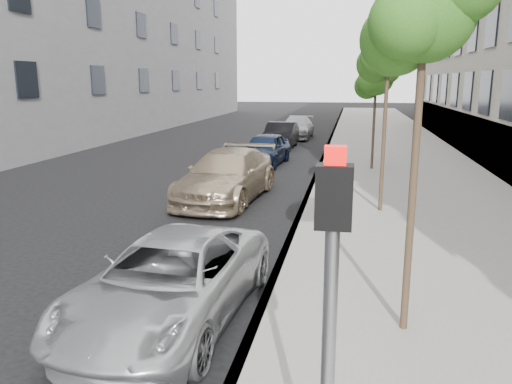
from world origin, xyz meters
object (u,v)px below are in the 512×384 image
(tree_far, at_px, (377,78))
(sedan_blue, at_px, (265,149))
(tree_near, at_px, (428,12))
(sedan_black, at_px, (281,136))
(sedan_rear, at_px, (297,127))
(signal_pole, at_px, (330,303))
(suv, at_px, (227,176))
(tree_mid, at_px, (390,51))
(minivan, at_px, (170,281))

(tree_far, distance_m, sedan_blue, 5.34)
(tree_near, distance_m, tree_far, 13.02)
(sedan_black, relative_size, sedan_rear, 0.91)
(signal_pole, distance_m, suv, 11.43)
(tree_far, relative_size, suv, 0.85)
(tree_mid, xyz_separation_m, sedan_blue, (-4.38, 7.45, -3.50))
(tree_near, xyz_separation_m, sedan_blue, (-4.38, 13.95, -3.59))
(signal_pole, bearing_deg, tree_mid, 84.11)
(tree_near, distance_m, minivan, 4.93)
(signal_pole, bearing_deg, sedan_blue, 100.74)
(tree_near, height_order, sedan_blue, tree_near)
(sedan_rear, bearing_deg, suv, -89.24)
(minivan, height_order, suv, suv)
(minivan, bearing_deg, suv, 102.19)
(tree_far, distance_m, sedan_rear, 12.29)
(tree_mid, bearing_deg, minivan, -116.68)
(tree_mid, height_order, suv, tree_mid)
(minivan, bearing_deg, signal_pole, -49.25)
(signal_pole, xyz_separation_m, sedan_blue, (-3.45, 17.31, -1.30))
(minivan, relative_size, sedan_blue, 1.14)
(tree_near, distance_m, signal_pole, 4.16)
(tree_near, height_order, minivan, tree_near)
(tree_near, distance_m, suv, 9.35)
(tree_near, bearing_deg, sedan_black, 103.12)
(minivan, relative_size, sedan_black, 1.08)
(sedan_rear, bearing_deg, sedan_black, -91.87)
(tree_far, distance_m, sedan_black, 8.18)
(signal_pole, height_order, minivan, signal_pole)
(sedan_blue, bearing_deg, tree_mid, -54.85)
(suv, bearing_deg, tree_near, -54.50)
(tree_mid, distance_m, suv, 5.66)
(tree_mid, bearing_deg, tree_near, -90.00)
(sedan_blue, bearing_deg, tree_far, -7.56)
(signal_pole, relative_size, suv, 0.58)
(sedan_rear, bearing_deg, tree_far, -68.01)
(suv, bearing_deg, sedan_rear, 94.29)
(minivan, distance_m, sedan_blue, 14.11)
(suv, xyz_separation_m, sedan_rear, (0.21, 16.72, -0.07))
(tree_mid, xyz_separation_m, sedan_rear, (-4.18, 17.68, -3.51))
(tree_far, bearing_deg, tree_mid, -90.00)
(signal_pole, relative_size, minivan, 0.66)
(sedan_black, bearing_deg, sedan_blue, -87.80)
(tree_mid, bearing_deg, signal_pole, -95.36)
(sedan_blue, xyz_separation_m, sedan_black, (-0.10, 5.25, 0.01))
(minivan, xyz_separation_m, suv, (-1.07, 7.59, 0.11))
(tree_near, bearing_deg, tree_far, 90.00)
(minivan, bearing_deg, tree_near, 6.28)
(sedan_rear, bearing_deg, tree_near, -78.71)
(tree_far, bearing_deg, tree_near, -90.00)
(tree_mid, relative_size, tree_far, 1.14)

